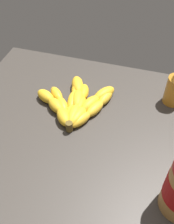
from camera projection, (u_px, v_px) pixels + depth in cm
name	position (u px, v px, depth cm)	size (l,w,h in cm)	color
ground_plane	(77.00, 137.00, 75.51)	(74.71, 68.05, 4.31)	#38332D
banana_bunch	(76.00, 104.00, 79.43)	(24.68, 23.21, 3.67)	gold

